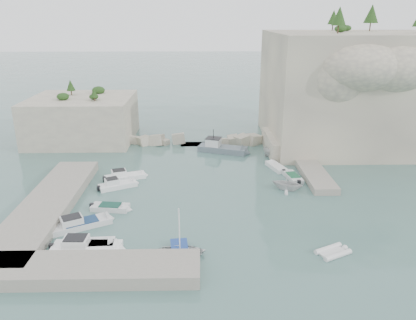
{
  "coord_description": "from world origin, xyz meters",
  "views": [
    {
      "loc": [
        -0.92,
        -39.66,
        19.3
      ],
      "look_at": [
        0.0,
        6.0,
        3.0
      ],
      "focal_mm": 35.0,
      "sensor_mm": 36.0,
      "label": 1
    }
  ],
  "objects_px": {
    "motorboat_d": "(82,227)",
    "tender_east_c": "(276,169)",
    "tender_east_d": "(279,158)",
    "motorboat_b": "(118,187)",
    "motorboat_e": "(93,247)",
    "inflatable_dinghy": "(333,254)",
    "tender_east_a": "(287,190)",
    "motorboat_c": "(111,210)",
    "rowboat": "(180,256)",
    "tender_east_b": "(293,179)",
    "work_boat": "(223,152)",
    "motorboat_f": "(87,251)",
    "motorboat_a": "(125,179)"
  },
  "relations": [
    {
      "from": "motorboat_d",
      "to": "tender_east_c",
      "type": "xyz_separation_m",
      "value": [
        21.69,
        15.35,
        0.0
      ]
    },
    {
      "from": "tender_east_c",
      "to": "tender_east_d",
      "type": "height_order",
      "value": "tender_east_d"
    },
    {
      "from": "motorboat_b",
      "to": "tender_east_d",
      "type": "height_order",
      "value": "tender_east_d"
    },
    {
      "from": "motorboat_e",
      "to": "inflatable_dinghy",
      "type": "bearing_deg",
      "value": -7.17
    },
    {
      "from": "tender_east_a",
      "to": "motorboat_c",
      "type": "bearing_deg",
      "value": 127.29
    },
    {
      "from": "tender_east_a",
      "to": "tender_east_d",
      "type": "distance_m",
      "value": 11.45
    },
    {
      "from": "rowboat",
      "to": "tender_east_b",
      "type": "relative_size",
      "value": 1.08
    },
    {
      "from": "tender_east_b",
      "to": "work_boat",
      "type": "relative_size",
      "value": 0.52
    },
    {
      "from": "motorboat_c",
      "to": "work_boat",
      "type": "bearing_deg",
      "value": 62.82
    },
    {
      "from": "motorboat_b",
      "to": "motorboat_c",
      "type": "distance_m",
      "value": 5.91
    },
    {
      "from": "work_boat",
      "to": "rowboat",
      "type": "bearing_deg",
      "value": -81.67
    },
    {
      "from": "motorboat_b",
      "to": "tender_east_d",
      "type": "xyz_separation_m",
      "value": [
        21.12,
        10.32,
        0.0
      ]
    },
    {
      "from": "motorboat_c",
      "to": "motorboat_d",
      "type": "bearing_deg",
      "value": -112.69
    },
    {
      "from": "motorboat_f",
      "to": "inflatable_dinghy",
      "type": "relative_size",
      "value": 2.12
    },
    {
      "from": "motorboat_f",
      "to": "tender_east_a",
      "type": "bearing_deg",
      "value": 33.82
    },
    {
      "from": "motorboat_c",
      "to": "motorboat_d",
      "type": "height_order",
      "value": "motorboat_d"
    },
    {
      "from": "motorboat_f",
      "to": "tender_east_b",
      "type": "height_order",
      "value": "motorboat_f"
    },
    {
      "from": "motorboat_e",
      "to": "motorboat_d",
      "type": "bearing_deg",
      "value": 115.79
    },
    {
      "from": "motorboat_f",
      "to": "tender_east_b",
      "type": "relative_size",
      "value": 1.58
    },
    {
      "from": "motorboat_b",
      "to": "tender_east_b",
      "type": "xyz_separation_m",
      "value": [
        21.38,
        2.19,
        0.0
      ]
    },
    {
      "from": "motorboat_c",
      "to": "motorboat_a",
      "type": "bearing_deg",
      "value": 96.25
    },
    {
      "from": "rowboat",
      "to": "inflatable_dinghy",
      "type": "xyz_separation_m",
      "value": [
        13.12,
        0.12,
        0.0
      ]
    },
    {
      "from": "motorboat_b",
      "to": "tender_east_c",
      "type": "relative_size",
      "value": 1.11
    },
    {
      "from": "tender_east_b",
      "to": "tender_east_d",
      "type": "distance_m",
      "value": 8.14
    },
    {
      "from": "rowboat",
      "to": "tender_east_c",
      "type": "relative_size",
      "value": 1.03
    },
    {
      "from": "tender_east_a",
      "to": "work_boat",
      "type": "xyz_separation_m",
      "value": [
        -6.83,
        14.19,
        0.0
      ]
    },
    {
      "from": "inflatable_dinghy",
      "to": "work_boat",
      "type": "height_order",
      "value": "work_boat"
    },
    {
      "from": "tender_east_d",
      "to": "tender_east_a",
      "type": "bearing_deg",
      "value": -167.66
    },
    {
      "from": "motorboat_f",
      "to": "rowboat",
      "type": "bearing_deg",
      "value": -5.68
    },
    {
      "from": "motorboat_a",
      "to": "tender_east_d",
      "type": "bearing_deg",
      "value": 0.98
    },
    {
      "from": "tender_east_b",
      "to": "tender_east_d",
      "type": "xyz_separation_m",
      "value": [
        -0.26,
        8.13,
        0.0
      ]
    },
    {
      "from": "motorboat_e",
      "to": "tender_east_d",
      "type": "height_order",
      "value": "tender_east_d"
    },
    {
      "from": "motorboat_d",
      "to": "rowboat",
      "type": "bearing_deg",
      "value": -56.84
    },
    {
      "from": "motorboat_c",
      "to": "tender_east_d",
      "type": "xyz_separation_m",
      "value": [
        20.81,
        16.22,
        0.0
      ]
    },
    {
      "from": "motorboat_b",
      "to": "tender_east_b",
      "type": "bearing_deg",
      "value": -20.49
    },
    {
      "from": "motorboat_d",
      "to": "tender_east_a",
      "type": "bearing_deg",
      "value": -7.2
    },
    {
      "from": "inflatable_dinghy",
      "to": "tender_east_d",
      "type": "height_order",
      "value": "tender_east_d"
    },
    {
      "from": "motorboat_b",
      "to": "motorboat_f",
      "type": "bearing_deg",
      "value": -116.74
    },
    {
      "from": "tender_east_d",
      "to": "motorboat_d",
      "type": "bearing_deg",
      "value": 148.84
    },
    {
      "from": "motorboat_d",
      "to": "tender_east_c",
      "type": "relative_size",
      "value": 1.43
    },
    {
      "from": "motorboat_b",
      "to": "motorboat_f",
      "type": "distance_m",
      "value": 13.76
    },
    {
      "from": "tender_east_d",
      "to": "work_boat",
      "type": "bearing_deg",
      "value": 88.56
    },
    {
      "from": "motorboat_b",
      "to": "work_boat",
      "type": "relative_size",
      "value": 0.61
    },
    {
      "from": "motorboat_d",
      "to": "tender_east_b",
      "type": "relative_size",
      "value": 1.5
    },
    {
      "from": "tender_east_a",
      "to": "motorboat_d",
      "type": "bearing_deg",
      "value": 134.69
    },
    {
      "from": "tender_east_a",
      "to": "work_boat",
      "type": "distance_m",
      "value": 15.75
    },
    {
      "from": "motorboat_e",
      "to": "inflatable_dinghy",
      "type": "distance_m",
      "value": 20.91
    },
    {
      "from": "motorboat_a",
      "to": "motorboat_f",
      "type": "height_order",
      "value": "same"
    },
    {
      "from": "work_boat",
      "to": "inflatable_dinghy",
      "type": "bearing_deg",
      "value": -55.21
    },
    {
      "from": "tender_east_c",
      "to": "tender_east_b",
      "type": "bearing_deg",
      "value": -176.56
    }
  ]
}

